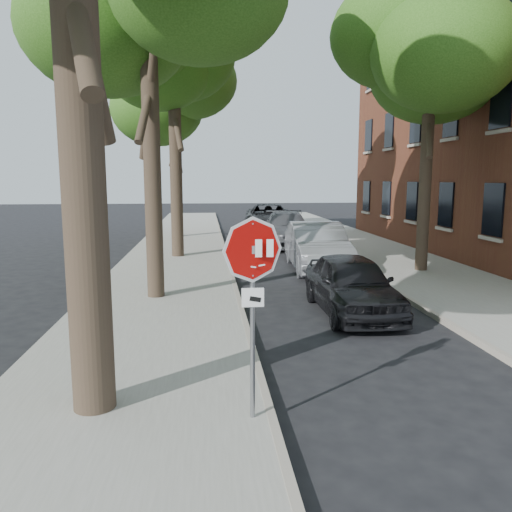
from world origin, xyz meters
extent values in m
plane|color=black|center=(0.00, 0.00, 0.00)|extent=(120.00, 120.00, 0.00)
cube|color=gray|center=(-2.50, 12.00, 0.06)|extent=(4.00, 55.00, 0.12)
cube|color=gray|center=(6.00, 12.00, 0.06)|extent=(4.00, 55.00, 0.12)
cube|color=#9E9384|center=(-0.45, 12.00, 0.07)|extent=(0.12, 55.00, 0.13)
cube|color=#9E9384|center=(3.95, 12.00, 0.07)|extent=(0.12, 55.00, 0.13)
cylinder|color=gray|center=(-0.70, 0.00, 1.42)|extent=(0.06, 0.06, 2.60)
cube|color=#99999E|center=(-0.70, -0.03, 2.32)|extent=(0.05, 0.06, 0.10)
cylinder|color=#99999E|center=(-0.70, -0.03, 2.32)|extent=(0.76, 0.32, 0.82)
cylinder|color=white|center=(-0.70, -0.05, 2.32)|extent=(0.76, 0.32, 0.82)
cylinder|color=#BF0A07|center=(-0.70, -0.05, 2.32)|extent=(0.68, 0.29, 0.74)
cube|color=white|center=(-0.91, -0.06, 2.34)|extent=(0.08, 0.00, 0.22)
cube|color=white|center=(-0.77, -0.06, 2.34)|extent=(0.08, 0.00, 0.22)
cube|color=white|center=(-0.63, -0.06, 2.34)|extent=(0.08, 0.00, 0.22)
cube|color=white|center=(-0.49, -0.06, 2.34)|extent=(0.08, 0.00, 0.22)
cube|color=silver|center=(-0.81, -0.07, 2.13)|extent=(0.08, 0.00, 0.03)
cube|color=silver|center=(-0.70, -0.07, 2.11)|extent=(0.08, 0.00, 0.03)
cube|color=silver|center=(-0.59, -0.07, 2.13)|extent=(0.08, 0.00, 0.03)
cube|color=white|center=(-0.70, -0.04, 1.72)|extent=(0.28, 0.02, 0.24)
cube|color=black|center=(-0.67, -0.05, 1.70)|extent=(0.15, 0.00, 0.08)
cylinder|color=black|center=(-2.80, 0.50, 4.87)|extent=(0.56, 0.56, 9.50)
cylinder|color=black|center=(-2.60, 7.00, 4.87)|extent=(0.44, 0.44, 9.50)
ellipsoid|color=#224C11|center=(-3.40, 7.80, 7.13)|extent=(3.99, 3.99, 3.19)
cylinder|color=black|center=(-2.40, 14.00, 5.12)|extent=(0.48, 0.48, 10.00)
ellipsoid|color=#17480D|center=(-2.40, 14.00, 7.92)|extent=(4.62, 4.62, 3.70)
ellipsoid|color=#17480D|center=(-1.35, 13.37, 8.97)|extent=(3.78, 3.78, 3.02)
ellipsoid|color=#17480D|center=(-3.24, 14.84, 7.50)|extent=(4.20, 4.20, 3.36)
cylinder|color=black|center=(-2.70, 21.00, 4.62)|extent=(0.40, 0.40, 9.00)
ellipsoid|color=#224C11|center=(-2.70, 21.00, 7.14)|extent=(4.16, 4.16, 3.33)
ellipsoid|color=#224C11|center=(-1.76, 20.43, 8.09)|extent=(3.40, 3.40, 2.72)
ellipsoid|color=#224C11|center=(-3.46, 21.76, 6.76)|extent=(3.78, 3.78, 3.02)
cylinder|color=black|center=(6.00, 10.00, 4.62)|extent=(0.40, 0.40, 9.00)
ellipsoid|color=#224C11|center=(6.00, 10.00, 7.14)|extent=(4.16, 4.16, 3.33)
ellipsoid|color=#224C11|center=(6.95, 9.43, 8.09)|extent=(3.40, 3.40, 2.72)
ellipsoid|color=#224C11|center=(5.24, 10.76, 6.76)|extent=(3.78, 3.78, 3.02)
imported|color=black|center=(2.16, 5.24, 0.70)|extent=(1.67, 4.14, 1.41)
imported|color=gray|center=(2.60, 10.96, 0.83)|extent=(2.01, 5.13, 1.66)
imported|color=#515257|center=(2.60, 17.54, 0.80)|extent=(2.75, 5.68, 1.59)
imported|color=black|center=(2.49, 23.62, 0.84)|extent=(3.40, 6.33, 1.69)
camera|label=1|loc=(-1.27, -6.06, 3.18)|focal=35.00mm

